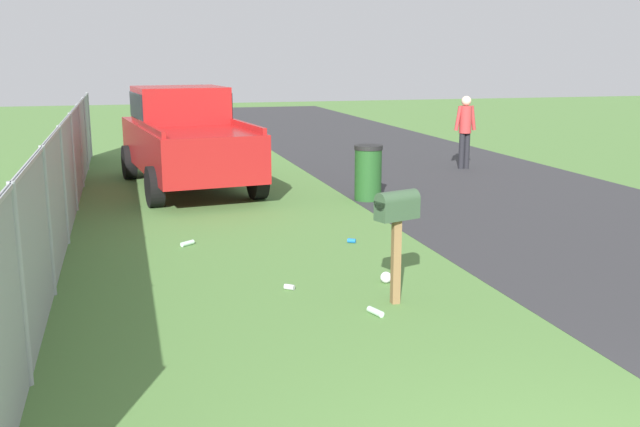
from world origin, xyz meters
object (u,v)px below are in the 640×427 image
pedestrian (465,127)px  trash_bin (368,173)px  mailbox (397,214)px  pickup_truck (185,135)px

pedestrian → trash_bin: bearing=130.0°
trash_bin → mailbox: bearing=163.9°
mailbox → pedestrian: size_ratio=0.73×
mailbox → pickup_truck: size_ratio=0.24×
mailbox → pickup_truck: pickup_truck is taller
mailbox → trash_bin: 5.96m
pickup_truck → pedestrian: size_ratio=2.97×
mailbox → trash_bin: (5.70, -1.64, -0.50)m
pickup_truck → pedestrian: (0.73, -6.82, -0.07)m
pickup_truck → pedestrian: bearing=-90.9°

